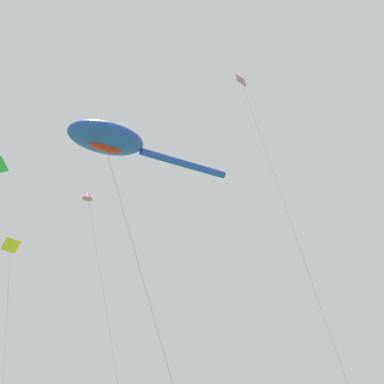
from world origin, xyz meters
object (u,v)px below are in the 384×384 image
(small_kite_diamond_red, at_px, (88,196))
(small_kite_bird_shape, at_px, (252,112))
(small_kite_tiny_distant, at_px, (10,251))
(big_show_kite, at_px, (112,141))

(small_kite_diamond_red, bearing_deg, small_kite_bird_shape, -7.97)
(small_kite_diamond_red, xyz_separation_m, small_kite_tiny_distant, (-3.09, 5.68, -2.11))
(big_show_kite, xyz_separation_m, small_kite_tiny_distant, (-2.62, 11.16, -2.81))
(small_kite_diamond_red, height_order, small_kite_bird_shape, small_kite_bird_shape)
(small_kite_bird_shape, bearing_deg, small_kite_tiny_distant, 154.21)
(big_show_kite, distance_m, small_kite_bird_shape, 6.59)
(small_kite_bird_shape, bearing_deg, big_show_kite, -179.76)
(small_kite_bird_shape, relative_size, small_kite_tiny_distant, 1.47)
(small_kite_tiny_distant, bearing_deg, small_kite_diamond_red, -172.00)
(small_kite_tiny_distant, bearing_deg, small_kite_bird_shape, -172.80)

